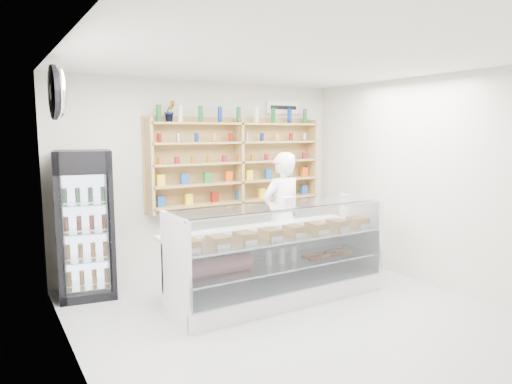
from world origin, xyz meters
TOP-DOWN VIEW (x-y plane):
  - room at (0.00, 0.00)m, footprint 5.00×5.00m
  - display_counter at (0.17, 0.77)m, footprint 2.73×0.82m
  - shop_worker at (0.71, 1.48)m, footprint 0.69×0.48m
  - drinks_cooler at (-1.81, 2.12)m, footprint 0.76×0.75m
  - wall_shelving at (0.50, 2.34)m, footprint 2.84×0.28m
  - potted_plant at (-0.58, 2.34)m, footprint 0.18×0.15m
  - security_mirror at (-2.17, 1.20)m, footprint 0.15×0.50m
  - wall_sign at (1.40, 2.47)m, footprint 0.62×0.03m

SIDE VIEW (x-z plane):
  - display_counter at x=0.17m, z-range -0.26..0.93m
  - shop_worker at x=0.71m, z-range 0.00..1.78m
  - drinks_cooler at x=-1.81m, z-range 0.00..1.84m
  - room at x=0.00m, z-range -1.10..3.90m
  - wall_shelving at x=0.50m, z-range 0.93..2.26m
  - potted_plant at x=-0.58m, z-range 2.20..2.50m
  - security_mirror at x=-2.17m, z-range 2.20..2.70m
  - wall_sign at x=1.40m, z-range 2.35..2.55m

